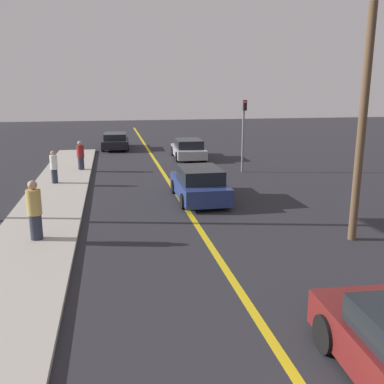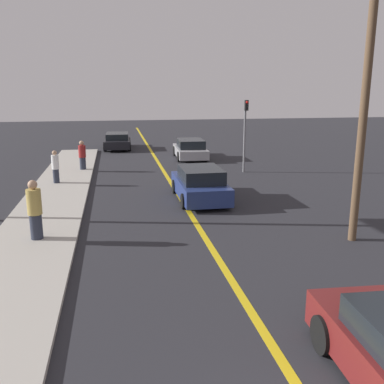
# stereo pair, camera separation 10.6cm
# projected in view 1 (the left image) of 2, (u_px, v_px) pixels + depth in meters

# --- Properties ---
(road_center_line) EXTENTS (0.20, 60.00, 0.01)m
(road_center_line) POSITION_uv_depth(u_px,v_px,m) (168.00, 181.00, 21.45)
(road_center_line) COLOR gold
(road_center_line) RESTS_ON ground_plane
(sidewalk_left) EXTENTS (2.57, 29.38, 0.12)m
(sidewalk_left) POSITION_uv_depth(u_px,v_px,m) (53.00, 201.00, 17.33)
(sidewalk_left) COLOR #ADA89E
(sidewalk_left) RESTS_ON ground_plane
(car_ahead_center) EXTENTS (1.95, 4.16, 1.38)m
(car_ahead_center) POSITION_uv_depth(u_px,v_px,m) (199.00, 184.00, 17.63)
(car_ahead_center) COLOR navy
(car_ahead_center) RESTS_ON ground_plane
(car_far_distant) EXTENTS (2.09, 4.34, 1.27)m
(car_far_distant) POSITION_uv_depth(u_px,v_px,m) (188.00, 149.00, 28.09)
(car_far_distant) COLOR #9E9EA3
(car_far_distant) RESTS_ON ground_plane
(car_parked_left_lot) EXTENTS (2.08, 4.52, 1.22)m
(car_parked_left_lot) POSITION_uv_depth(u_px,v_px,m) (115.00, 141.00, 32.53)
(car_parked_left_lot) COLOR black
(car_parked_left_lot) RESTS_ON ground_plane
(pedestrian_mid_group) EXTENTS (0.42, 0.42, 1.80)m
(pedestrian_mid_group) POSITION_uv_depth(u_px,v_px,m) (35.00, 210.00, 12.60)
(pedestrian_mid_group) COLOR #282D3D
(pedestrian_mid_group) RESTS_ON sidewalk_left
(pedestrian_far_standing) EXTENTS (0.34, 0.34, 1.55)m
(pedestrian_far_standing) POSITION_uv_depth(u_px,v_px,m) (54.00, 167.00, 20.18)
(pedestrian_far_standing) COLOR #282D3D
(pedestrian_far_standing) RESTS_ON sidewalk_left
(pedestrian_by_sign) EXTENTS (0.40, 0.40, 1.59)m
(pedestrian_by_sign) POSITION_uv_depth(u_px,v_px,m) (81.00, 155.00, 23.58)
(pedestrian_by_sign) COLOR #282D3D
(pedestrian_by_sign) RESTS_ON sidewalk_left
(traffic_light) EXTENTS (0.18, 0.40, 3.91)m
(traffic_light) POSITION_uv_depth(u_px,v_px,m) (243.00, 128.00, 23.07)
(traffic_light) COLOR slate
(traffic_light) RESTS_ON ground_plane
(utility_pole) EXTENTS (0.24, 0.24, 6.82)m
(utility_pole) POSITION_uv_depth(u_px,v_px,m) (362.00, 128.00, 12.33)
(utility_pole) COLOR brown
(utility_pole) RESTS_ON ground_plane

